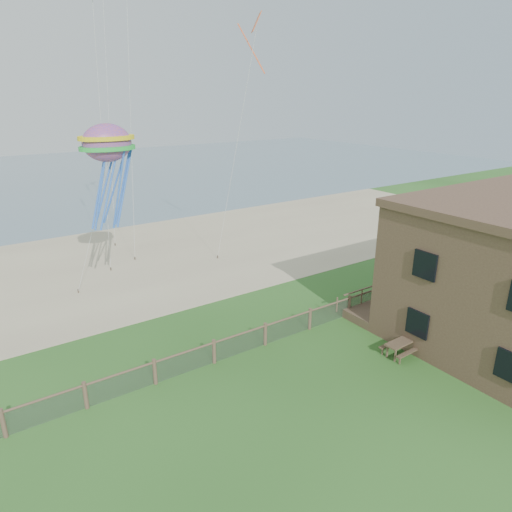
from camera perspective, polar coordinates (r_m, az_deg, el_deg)
name	(u,v)px	position (r m, az deg, el deg)	size (l,w,h in m)	color
ground	(349,406)	(20.28, 11.49, -17.95)	(160.00, 160.00, 0.00)	#26511B
sand_beach	(148,258)	(37.06, -13.30, -0.29)	(72.00, 20.00, 0.02)	tan
ocean	(41,179)	(78.75, -25.29, 8.72)	(160.00, 68.00, 0.02)	slate
chainlink_fence	(265,335)	(23.76, 1.15, -9.89)	(36.20, 0.20, 1.25)	brown
motel_deck	(437,290)	(31.95, 21.70, -3.96)	(15.00, 2.00, 0.50)	brown
picnic_table	(400,349)	(24.08, 17.56, -10.98)	(1.71, 1.29, 0.72)	brown
octopus_kite	(110,173)	(27.51, -17.77, 9.90)	(3.12, 2.20, 6.42)	orange
kite_red	(256,38)	(31.39, 0.04, 25.56)	(1.24, 0.70, 3.06)	#EB5C29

